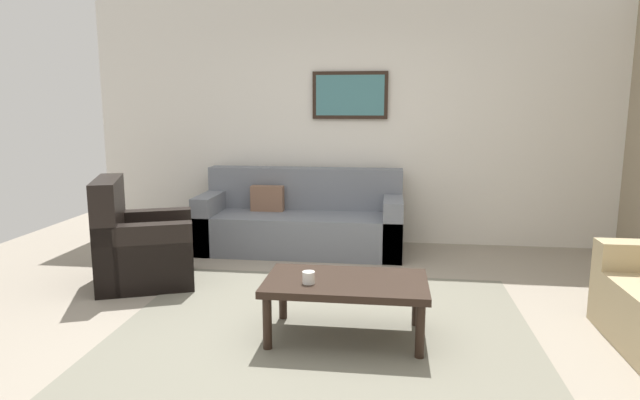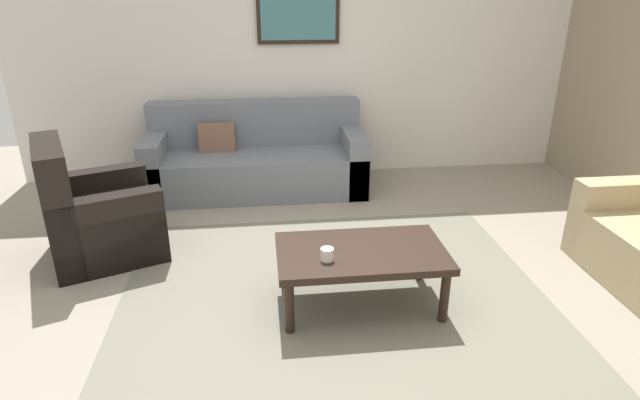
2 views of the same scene
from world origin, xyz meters
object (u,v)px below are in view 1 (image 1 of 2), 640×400
(armchair_leather, at_px, (138,249))
(cup, at_px, (309,277))
(couch_main, at_px, (302,222))
(framed_artwork, at_px, (350,95))
(coffee_table, at_px, (346,287))

(armchair_leather, bearing_deg, cup, -31.21)
(couch_main, xyz_separation_m, cup, (0.43, -2.38, 0.15))
(armchair_leather, height_order, cup, armchair_leather)
(armchair_leather, relative_size, framed_artwork, 1.23)
(coffee_table, bearing_deg, couch_main, 106.57)
(cup, bearing_deg, couch_main, 100.37)
(cup, bearing_deg, framed_artwork, 88.85)
(coffee_table, distance_m, framed_artwork, 2.98)
(couch_main, distance_m, coffee_table, 2.37)
(armchair_leather, relative_size, cup, 12.42)
(couch_main, xyz_separation_m, armchair_leather, (-1.27, -1.35, 0.01))
(couch_main, bearing_deg, armchair_leather, -133.26)
(couch_main, relative_size, framed_artwork, 2.59)
(armchair_leather, bearing_deg, framed_artwork, 44.67)
(cup, relative_size, framed_artwork, 0.10)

